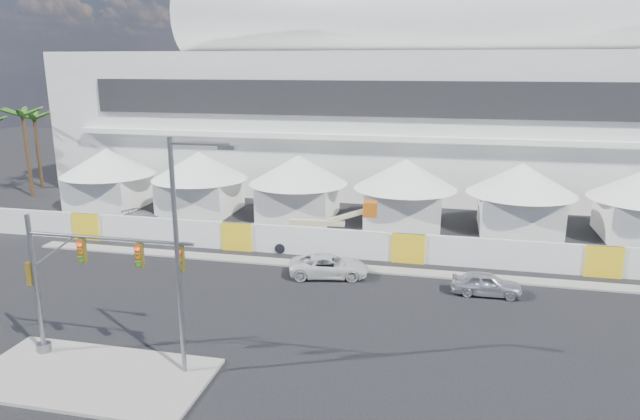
% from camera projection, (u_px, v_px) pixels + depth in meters
% --- Properties ---
extents(ground, '(160.00, 160.00, 0.00)m').
position_uv_depth(ground, '(250.00, 359.00, 25.64)').
color(ground, black).
rests_on(ground, ground).
extents(median_island, '(10.00, 5.00, 0.15)m').
position_uv_depth(median_island, '(91.00, 377.00, 24.04)').
color(median_island, gray).
rests_on(median_island, ground).
extents(stadium, '(80.00, 24.80, 21.98)m').
position_uv_depth(stadium, '(455.00, 97.00, 60.66)').
color(stadium, silver).
rests_on(stadium, ground).
extents(tent_row, '(53.40, 8.40, 5.40)m').
position_uv_depth(tent_row, '(351.00, 184.00, 47.42)').
color(tent_row, white).
rests_on(tent_row, ground).
extents(hoarding_fence, '(70.00, 0.25, 2.00)m').
position_uv_depth(hoarding_fence, '(408.00, 248.00, 37.83)').
color(hoarding_fence, white).
rests_on(hoarding_fence, ground).
extents(palm_cluster, '(10.60, 10.60, 8.55)m').
position_uv_depth(palm_cluster, '(36.00, 123.00, 58.84)').
color(palm_cluster, '#47331E').
rests_on(palm_cluster, ground).
extents(sedan_silver, '(1.61, 3.94, 1.34)m').
position_uv_depth(sedan_silver, '(486.00, 284.00, 32.60)').
color(sedan_silver, silver).
rests_on(sedan_silver, ground).
extents(pickup_curb, '(3.15, 5.25, 1.37)m').
position_uv_depth(pickup_curb, '(329.00, 266.00, 35.39)').
color(pickup_curb, silver).
rests_on(pickup_curb, ground).
extents(lot_car_c, '(3.59, 4.77, 1.29)m').
position_uv_depth(lot_car_c, '(145.00, 221.00, 45.73)').
color(lot_car_c, silver).
rests_on(lot_car_c, ground).
extents(traffic_mast, '(7.99, 0.63, 6.46)m').
position_uv_depth(traffic_mast, '(72.00, 281.00, 24.74)').
color(traffic_mast, slate).
rests_on(traffic_mast, median_island).
extents(streetlight_median, '(2.77, 0.28, 10.01)m').
position_uv_depth(streetlight_median, '(183.00, 243.00, 22.89)').
color(streetlight_median, gray).
rests_on(streetlight_median, median_island).
extents(boom_lift, '(7.35, 1.94, 3.71)m').
position_uv_depth(boom_lift, '(309.00, 237.00, 40.24)').
color(boom_lift, '#B85711').
rests_on(boom_lift, ground).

